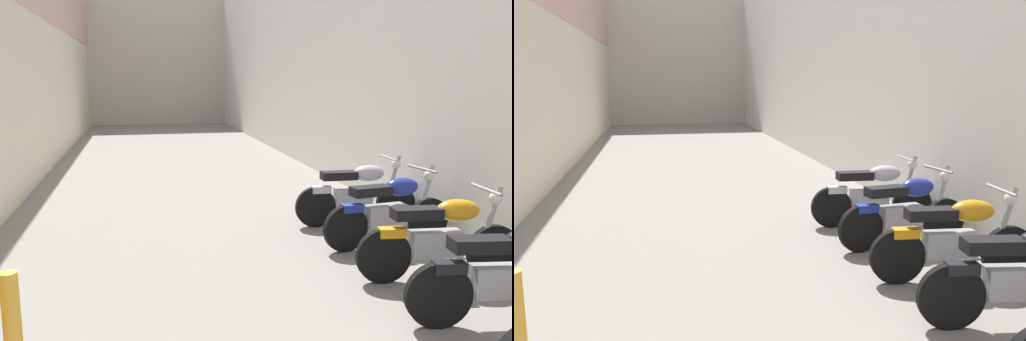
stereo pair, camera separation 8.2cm
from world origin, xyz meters
The scene contains 8 objects.
ground_plane centered at (0.00, 10.91, 0.00)m, with size 41.82×41.82×0.00m, color gray.
building_left centered at (-3.25, 12.86, 3.17)m, with size 0.45×25.82×6.26m.
building_right centered at (3.26, 12.91, 3.14)m, with size 0.45×25.82×6.27m.
building_far_end centered at (0.00, 26.82, 2.85)m, with size 9.11×2.00×5.71m, color beige.
motorcycle_fourth centered at (2.12, 4.84, 0.50)m, with size 1.84×0.58×1.04m.
motorcycle_fifth centered at (2.12, 5.93, 0.50)m, with size 1.85×0.58×1.04m.
motorcycle_sixth centered at (2.12, 7.13, 0.50)m, with size 1.85×0.58×1.04m.
motorcycle_seventh centered at (2.12, 8.17, 0.50)m, with size 1.85×0.58×1.04m.
Camera 1 is at (-1.03, 1.05, 2.19)m, focal length 37.06 mm.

